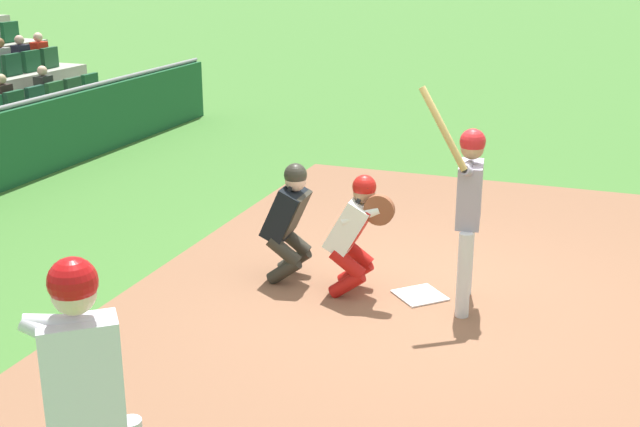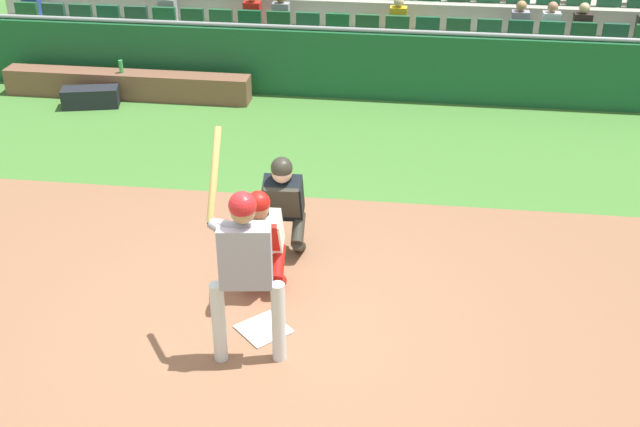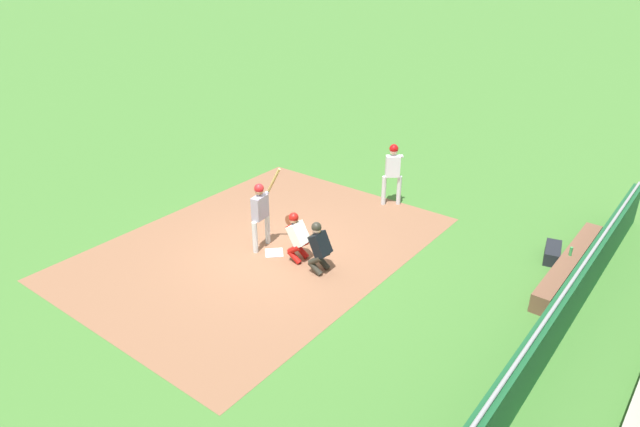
# 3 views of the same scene
# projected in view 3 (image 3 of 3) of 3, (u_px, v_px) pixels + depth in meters

# --- Properties ---
(ground_plane) EXTENTS (160.00, 160.00, 0.00)m
(ground_plane) POSITION_uv_depth(u_px,v_px,m) (274.00, 253.00, 14.10)
(ground_plane) COLOR #3F732F
(infield_dirt_patch) EXTENTS (9.19, 6.79, 0.01)m
(infield_dirt_patch) POSITION_uv_depth(u_px,v_px,m) (260.00, 247.00, 14.37)
(infield_dirt_patch) COLOR brown
(infield_dirt_patch) RESTS_ON ground_plane
(home_plate_marker) EXTENTS (0.62, 0.62, 0.02)m
(home_plate_marker) POSITION_uv_depth(u_px,v_px,m) (274.00, 253.00, 14.09)
(home_plate_marker) COLOR white
(home_plate_marker) RESTS_ON infield_dirt_patch
(batter_at_plate) EXTENTS (0.69, 0.60, 2.18)m
(batter_at_plate) POSITION_uv_depth(u_px,v_px,m) (261.00, 209.00, 13.90)
(batter_at_plate) COLOR silver
(batter_at_plate) RESTS_ON ground_plane
(catcher_crouching) EXTENTS (0.48, 0.73, 1.27)m
(catcher_crouching) POSITION_uv_depth(u_px,v_px,m) (297.00, 234.00, 13.54)
(catcher_crouching) COLOR #B41511
(catcher_crouching) RESTS_ON ground_plane
(home_plate_umpire) EXTENTS (0.48, 0.48, 1.29)m
(home_plate_umpire) POSITION_uv_depth(u_px,v_px,m) (319.00, 245.00, 13.04)
(home_plate_umpire) COLOR #2C2A22
(home_plate_umpire) RESTS_ON ground_plane
(dugout_wall) EXTENTS (14.91, 0.24, 1.19)m
(dugout_wall) POSITION_uv_depth(u_px,v_px,m) (545.00, 339.00, 10.18)
(dugout_wall) COLOR #17512B
(dugout_wall) RESTS_ON ground_plane
(dugout_bench) EXTENTS (4.21, 0.40, 0.44)m
(dugout_bench) POSITION_uv_depth(u_px,v_px,m) (569.00, 265.00, 13.17)
(dugout_bench) COLOR brown
(dugout_bench) RESTS_ON ground_plane
(water_bottle_on_bench) EXTENTS (0.07, 0.07, 0.22)m
(water_bottle_on_bench) POSITION_uv_depth(u_px,v_px,m) (571.00, 251.00, 13.09)
(water_bottle_on_bench) COLOR green
(water_bottle_on_bench) RESTS_ON dugout_bench
(equipment_duffel_bag) EXTENTS (0.96, 0.57, 0.32)m
(equipment_duffel_bag) POSITION_uv_depth(u_px,v_px,m) (552.00, 253.00, 13.80)
(equipment_duffel_bag) COLOR black
(equipment_duffel_bag) RESTS_ON ground_plane
(on_deck_batter) EXTENTS (0.47, 0.53, 1.87)m
(on_deck_batter) POSITION_uv_depth(u_px,v_px,m) (393.00, 168.00, 16.22)
(on_deck_batter) COLOR silver
(on_deck_batter) RESTS_ON ground_plane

